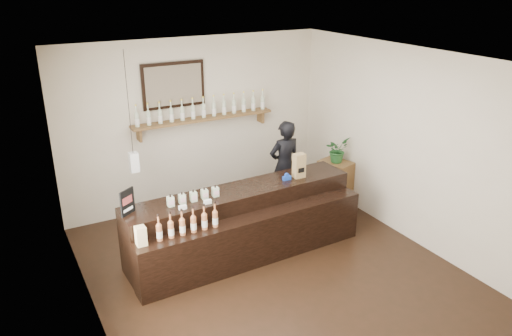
{
  "coord_description": "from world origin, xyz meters",
  "views": [
    {
      "loc": [
        -2.94,
        -4.93,
        3.72
      ],
      "look_at": [
        0.15,
        0.7,
        1.2
      ],
      "focal_mm": 35.0,
      "sensor_mm": 36.0,
      "label": 1
    }
  ],
  "objects": [
    {
      "name": "room_shell",
      "position": [
        0.0,
        0.0,
        1.7
      ],
      "size": [
        5.0,
        5.0,
        5.0
      ],
      "color": "beige",
      "rests_on": "ground"
    },
    {
      "name": "counter",
      "position": [
        -0.1,
        0.58,
        0.44
      ],
      "size": [
        3.35,
        0.99,
        1.09
      ],
      "color": "black",
      "rests_on": "ground"
    },
    {
      "name": "paper_bag",
      "position": [
        0.85,
        0.67,
        1.11
      ],
      "size": [
        0.17,
        0.13,
        0.36
      ],
      "color": "olive",
      "rests_on": "counter"
    },
    {
      "name": "promo_sign",
      "position": [
        -1.66,
        0.68,
        1.1
      ],
      "size": [
        0.21,
        0.15,
        0.33
      ],
      "color": "black",
      "rests_on": "counter"
    },
    {
      "name": "shopkeeper",
      "position": [
        1.16,
        1.55,
        0.86
      ],
      "size": [
        0.64,
        0.43,
        1.72
      ],
      "primitive_type": "imported",
      "rotation": [
        0.0,
        0.0,
        3.11
      ],
      "color": "black",
      "rests_on": "ground"
    },
    {
      "name": "ground",
      "position": [
        0.0,
        0.0,
        0.0
      ],
      "size": [
        5.0,
        5.0,
        0.0
      ],
      "primitive_type": "plane",
      "color": "black",
      "rests_on": "ground"
    },
    {
      "name": "side_cabinet",
      "position": [
        2.0,
        1.26,
        0.38
      ],
      "size": [
        0.52,
        0.61,
        0.77
      ],
      "color": "brown",
      "rests_on": "ground"
    },
    {
      "name": "tape_dispenser",
      "position": [
        0.64,
        0.67,
        0.97
      ],
      "size": [
        0.13,
        0.05,
        0.11
      ],
      "color": "#1840AB",
      "rests_on": "counter"
    },
    {
      "name": "potted_plant",
      "position": [
        2.0,
        1.26,
        0.98
      ],
      "size": [
        0.47,
        0.44,
        0.42
      ],
      "primitive_type": "imported",
      "rotation": [
        0.0,
        0.0,
        0.33
      ],
      "color": "#245C27",
      "rests_on": "side_cabinet"
    },
    {
      "name": "back_wall_decor",
      "position": [
        -0.14,
        2.37,
        1.75
      ],
      "size": [
        2.66,
        0.96,
        1.69
      ],
      "color": "brown",
      "rests_on": "ground"
    }
  ]
}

